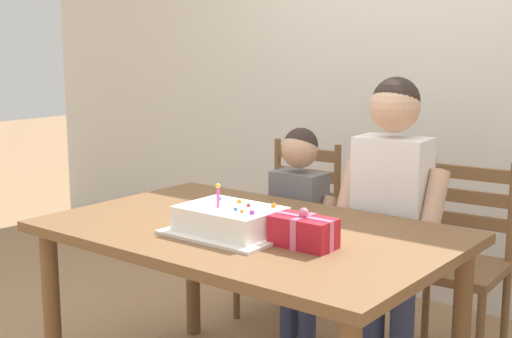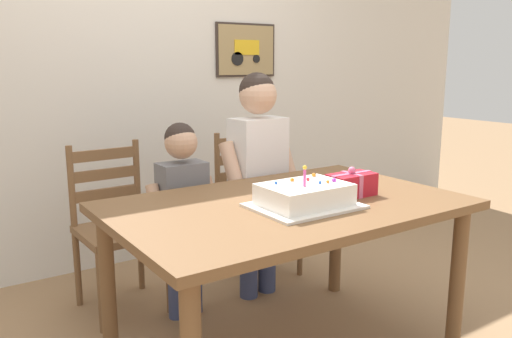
{
  "view_description": "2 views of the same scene",
  "coord_description": "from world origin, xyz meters",
  "px_view_note": "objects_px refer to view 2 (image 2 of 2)",
  "views": [
    {
      "loc": [
        1.61,
        -2.02,
        1.45
      ],
      "look_at": [
        -0.06,
        0.12,
        0.95
      ],
      "focal_mm": 49.16,
      "sensor_mm": 36.0,
      "label": 1
    },
    {
      "loc": [
        -1.36,
        -1.78,
        1.36
      ],
      "look_at": [
        -0.07,
        0.15,
        0.88
      ],
      "focal_mm": 36.6,
      "sensor_mm": 36.0,
      "label": 2
    }
  ],
  "objects_px": {
    "dining_table": "(286,221)",
    "chair_right": "(255,202)",
    "child_older": "(258,163)",
    "gift_box_red_large": "(351,185)",
    "chair_left": "(117,227)",
    "birthday_cake": "(304,196)",
    "child_younger": "(183,201)"
  },
  "relations": [
    {
      "from": "birthday_cake",
      "to": "gift_box_red_large",
      "type": "bearing_deg",
      "value": 5.79
    },
    {
      "from": "chair_left",
      "to": "dining_table",
      "type": "bearing_deg",
      "value": -63.8
    },
    {
      "from": "dining_table",
      "to": "chair_left",
      "type": "xyz_separation_m",
      "value": [
        -0.46,
        0.93,
        -0.2
      ]
    },
    {
      "from": "dining_table",
      "to": "chair_left",
      "type": "height_order",
      "value": "chair_left"
    },
    {
      "from": "gift_box_red_large",
      "to": "chair_left",
      "type": "distance_m",
      "value": 1.32
    },
    {
      "from": "birthday_cake",
      "to": "chair_left",
      "type": "xyz_separation_m",
      "value": [
        -0.47,
        1.05,
        -0.33
      ]
    },
    {
      "from": "dining_table",
      "to": "child_younger",
      "type": "distance_m",
      "value": 0.66
    },
    {
      "from": "child_older",
      "to": "chair_right",
      "type": "bearing_deg",
      "value": 59.34
    },
    {
      "from": "gift_box_red_large",
      "to": "child_younger",
      "type": "relative_size",
      "value": 0.22
    },
    {
      "from": "dining_table",
      "to": "gift_box_red_large",
      "type": "xyz_separation_m",
      "value": [
        0.31,
        -0.09,
        0.14
      ]
    },
    {
      "from": "birthday_cake",
      "to": "child_older",
      "type": "relative_size",
      "value": 0.34
    },
    {
      "from": "birthday_cake",
      "to": "chair_right",
      "type": "relative_size",
      "value": 0.48
    },
    {
      "from": "chair_left",
      "to": "child_older",
      "type": "height_order",
      "value": "child_older"
    },
    {
      "from": "child_older",
      "to": "gift_box_red_large",
      "type": "bearing_deg",
      "value": -87.27
    },
    {
      "from": "chair_right",
      "to": "child_older",
      "type": "distance_m",
      "value": 0.48
    },
    {
      "from": "birthday_cake",
      "to": "child_younger",
      "type": "xyz_separation_m",
      "value": [
        -0.21,
        0.75,
        -0.16
      ]
    },
    {
      "from": "gift_box_red_large",
      "to": "child_older",
      "type": "bearing_deg",
      "value": 92.73
    },
    {
      "from": "chair_left",
      "to": "chair_right",
      "type": "xyz_separation_m",
      "value": [
        0.91,
        -0.0,
        0.0
      ]
    },
    {
      "from": "dining_table",
      "to": "chair_right",
      "type": "bearing_deg",
      "value": 64.0
    },
    {
      "from": "gift_box_red_large",
      "to": "child_older",
      "type": "xyz_separation_m",
      "value": [
        -0.03,
        0.72,
        -0.01
      ]
    },
    {
      "from": "birthday_cake",
      "to": "gift_box_red_large",
      "type": "xyz_separation_m",
      "value": [
        0.3,
        0.03,
        0.0
      ]
    },
    {
      "from": "chair_left",
      "to": "child_older",
      "type": "bearing_deg",
      "value": -22.58
    },
    {
      "from": "birthday_cake",
      "to": "chair_right",
      "type": "height_order",
      "value": "birthday_cake"
    },
    {
      "from": "chair_left",
      "to": "chair_right",
      "type": "distance_m",
      "value": 0.91
    },
    {
      "from": "child_older",
      "to": "child_younger",
      "type": "relative_size",
      "value": 1.24
    },
    {
      "from": "dining_table",
      "to": "chair_right",
      "type": "height_order",
      "value": "chair_right"
    },
    {
      "from": "dining_table",
      "to": "birthday_cake",
      "type": "distance_m",
      "value": 0.18
    },
    {
      "from": "birthday_cake",
      "to": "chair_left",
      "type": "distance_m",
      "value": 1.2
    },
    {
      "from": "chair_right",
      "to": "child_younger",
      "type": "distance_m",
      "value": 0.75
    },
    {
      "from": "child_older",
      "to": "child_younger",
      "type": "height_order",
      "value": "child_older"
    },
    {
      "from": "gift_box_red_large",
      "to": "birthday_cake",
      "type": "bearing_deg",
      "value": -174.21
    },
    {
      "from": "child_younger",
      "to": "child_older",
      "type": "bearing_deg",
      "value": -0.07
    }
  ]
}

